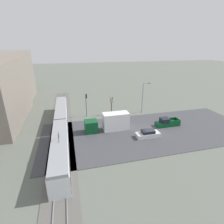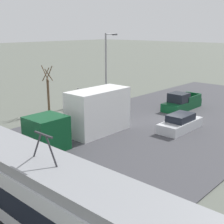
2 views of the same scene
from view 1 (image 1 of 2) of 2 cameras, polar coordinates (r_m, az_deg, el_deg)
ground_plane at (r=37.52m, az=12.22°, el=-6.08°), size 320.00×320.00×0.00m
road_surface at (r=37.50m, az=12.23°, el=-6.03°), size 17.59×43.70×0.08m
rail_bed at (r=34.04m, az=-16.11°, el=-9.33°), size 73.21×4.40×0.22m
light_rail_tram at (r=35.62m, az=-16.34°, el=-4.87°), size 32.23×2.60×4.56m
box_truck at (r=36.34m, az=-0.69°, el=-3.42°), size 2.43×9.21×3.63m
pickup_truck at (r=40.44m, az=17.53°, el=-3.35°), size 1.95×5.31×1.86m
sedan_car_0 at (r=34.83m, az=11.61°, el=-7.03°), size 1.85×4.66×1.41m
traffic_light_pole at (r=43.28m, az=-8.40°, el=3.13°), size 0.28×0.47×5.73m
street_tree at (r=44.36m, az=-0.17°, el=1.82°), size 1.16×0.96×4.90m
street_lamp_near_crossing at (r=45.93m, az=10.19°, el=5.26°), size 0.36×1.95×7.97m
no_parking_sign at (r=44.97m, az=4.34°, el=0.85°), size 0.32×0.08×2.23m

